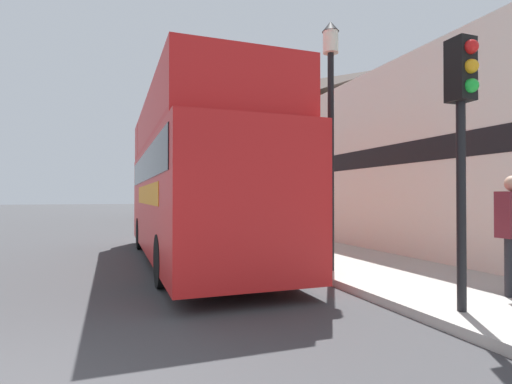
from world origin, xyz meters
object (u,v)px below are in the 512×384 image
at_px(traffic_signal, 462,111).
at_px(lamp_post_second, 218,157).
at_px(parked_car_ahead_of_bus, 180,220).
at_px(tour_bus, 193,189).
at_px(lamp_post_nearest, 331,100).

bearing_deg(traffic_signal, lamp_post_second, 90.12).
height_order(parked_car_ahead_of_bus, lamp_post_second, lamp_post_second).
distance_m(tour_bus, parked_car_ahead_of_bus, 7.05).
height_order(lamp_post_nearest, lamp_post_second, lamp_post_nearest).
bearing_deg(parked_car_ahead_of_bus, tour_bus, -98.17).
height_order(parked_car_ahead_of_bus, traffic_signal, traffic_signal).
bearing_deg(lamp_post_nearest, lamp_post_second, 89.55).
xyz_separation_m(parked_car_ahead_of_bus, lamp_post_nearest, (1.53, -10.01, 3.03)).
xyz_separation_m(lamp_post_nearest, lamp_post_second, (0.08, 9.62, -0.27)).
relative_size(tour_bus, parked_car_ahead_of_bus, 2.20).
xyz_separation_m(traffic_signal, lamp_post_second, (-0.03, 12.84, 0.60)).
relative_size(tour_bus, lamp_post_nearest, 1.85).
relative_size(tour_bus, traffic_signal, 2.64).
height_order(tour_bus, traffic_signal, tour_bus).
height_order(tour_bus, lamp_post_second, lamp_post_second).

